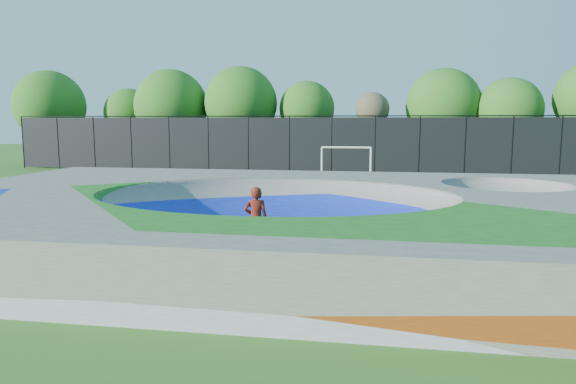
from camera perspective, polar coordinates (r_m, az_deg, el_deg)
name	(u,v)px	position (r m, az deg, el deg)	size (l,w,h in m)	color
ground	(275,241)	(15.78, -1.50, -5.44)	(120.00, 120.00, 0.00)	#2E641B
skate_deck	(274,217)	(15.62, -1.51, -2.76)	(22.00, 14.00, 1.50)	gray
skater	(256,219)	(14.39, -3.59, -3.03)	(0.67, 0.44, 1.83)	red
skateboard	(256,250)	(14.58, -3.56, -6.47)	(0.78, 0.22, 0.05)	black
soccer_goal	(346,157)	(32.20, 6.48, 3.92)	(3.16, 0.12, 2.08)	silver
fence	(331,143)	(36.23, 4.83, 5.40)	(48.09, 0.09, 4.04)	black
treeline	(318,105)	(40.92, 3.35, 9.57)	(54.12, 8.17, 8.00)	#4A3325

